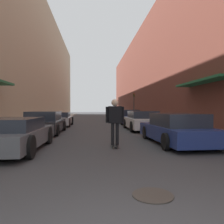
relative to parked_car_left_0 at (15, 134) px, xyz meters
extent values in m
plane|color=#38383A|center=(3.04, 15.66, -0.57)|extent=(120.43, 120.43, 0.00)
cube|color=#A3A099|center=(-1.95, 21.14, -0.51)|extent=(1.80, 54.74, 0.12)
cube|color=#A3A099|center=(8.03, 21.14, -0.51)|extent=(1.80, 54.74, 0.12)
cube|color=tan|center=(-4.85, 21.14, 6.80)|extent=(4.00, 54.74, 14.74)
cube|color=brown|center=(10.93, 21.14, 5.46)|extent=(4.00, 54.74, 12.07)
cube|color=#1E6038|center=(8.53, 3.35, 2.33)|extent=(1.00, 4.80, 0.12)
cube|color=#515459|center=(0.00, 0.05, -0.11)|extent=(1.88, 4.44, 0.55)
cube|color=#232833|center=(0.00, -0.17, 0.37)|extent=(1.63, 2.32, 0.40)
cylinder|color=black|center=(-0.88, 1.42, -0.22)|extent=(0.18, 0.70, 0.70)
cylinder|color=black|center=(0.88, 1.42, -0.22)|extent=(0.18, 0.70, 0.70)
cylinder|color=black|center=(0.88, -1.32, -0.22)|extent=(0.18, 0.70, 0.70)
cube|color=#232326|center=(-0.09, 5.38, -0.11)|extent=(1.92, 4.74, 0.60)
cube|color=#232833|center=(-0.09, 5.15, 0.46)|extent=(1.68, 2.47, 0.54)
cylinder|color=black|center=(-1.01, 6.85, -0.26)|extent=(0.18, 0.62, 0.62)
cylinder|color=black|center=(0.83, 6.85, -0.26)|extent=(0.18, 0.62, 0.62)
cylinder|color=black|center=(-1.01, 3.92, -0.26)|extent=(0.18, 0.62, 0.62)
cylinder|color=black|center=(0.83, 3.92, -0.26)|extent=(0.18, 0.62, 0.62)
cube|color=#B7B7BC|center=(-0.05, 10.72, -0.10)|extent=(1.98, 4.31, 0.56)
cube|color=#232833|center=(-0.05, 10.51, 0.38)|extent=(1.72, 2.25, 0.40)
cylinder|color=black|center=(-0.99, 12.04, -0.22)|extent=(0.18, 0.70, 0.70)
cylinder|color=black|center=(0.88, 12.04, -0.22)|extent=(0.18, 0.70, 0.70)
cylinder|color=black|center=(-0.99, 9.40, -0.22)|extent=(0.18, 0.70, 0.70)
cylinder|color=black|center=(0.88, 9.40, -0.22)|extent=(0.18, 0.70, 0.70)
cube|color=navy|center=(6.17, 1.03, -0.11)|extent=(1.99, 4.74, 0.58)
cube|color=#232833|center=(6.17, 0.80, 0.44)|extent=(1.70, 2.49, 0.51)
cylinder|color=black|center=(5.26, 2.49, -0.26)|extent=(0.18, 0.62, 0.62)
cylinder|color=black|center=(7.09, 2.49, -0.26)|extent=(0.18, 0.62, 0.62)
cylinder|color=black|center=(5.26, -0.42, -0.26)|extent=(0.18, 0.62, 0.62)
cylinder|color=black|center=(7.09, -0.42, -0.26)|extent=(0.18, 0.62, 0.62)
cube|color=silver|center=(6.07, 6.81, -0.07)|extent=(1.92, 4.49, 0.65)
cube|color=#232833|center=(6.07, 6.58, 0.49)|extent=(1.69, 2.34, 0.47)
cylinder|color=black|center=(5.14, 8.20, -0.24)|extent=(0.18, 0.67, 0.67)
cylinder|color=black|center=(7.01, 8.20, -0.24)|extent=(0.18, 0.67, 0.67)
cylinder|color=black|center=(5.14, 5.42, -0.24)|extent=(0.18, 0.67, 0.67)
cylinder|color=black|center=(7.01, 5.42, -0.24)|extent=(0.18, 0.67, 0.67)
cube|color=navy|center=(6.17, 12.75, -0.07)|extent=(1.78, 4.62, 0.66)
cube|color=#232833|center=(6.17, 12.52, 0.52)|extent=(1.55, 2.41, 0.51)
cylinder|color=black|center=(5.32, 14.18, -0.25)|extent=(0.18, 0.64, 0.64)
cylinder|color=black|center=(7.02, 14.18, -0.25)|extent=(0.18, 0.64, 0.64)
cylinder|color=black|center=(5.32, 11.33, -0.25)|extent=(0.18, 0.64, 0.64)
cylinder|color=black|center=(7.02, 11.33, -0.25)|extent=(0.18, 0.64, 0.64)
cube|color=black|center=(5.99, 18.45, -0.10)|extent=(1.80, 4.28, 0.56)
cube|color=#232833|center=(5.99, 18.24, 0.39)|extent=(1.56, 2.24, 0.43)
cylinder|color=black|center=(5.15, 19.77, -0.22)|extent=(0.18, 0.71, 0.71)
cylinder|color=black|center=(6.83, 19.77, -0.22)|extent=(0.18, 0.71, 0.71)
cylinder|color=black|center=(5.15, 17.13, -0.22)|extent=(0.18, 0.71, 0.71)
cylinder|color=black|center=(6.83, 17.13, -0.22)|extent=(0.18, 0.71, 0.71)
cube|color=black|center=(6.19, 24.17, -0.06)|extent=(1.75, 4.14, 0.66)
cube|color=#232833|center=(6.19, 23.96, 0.49)|extent=(1.52, 2.16, 0.45)
cylinder|color=black|center=(5.35, 25.44, -0.25)|extent=(0.18, 0.65, 0.65)
cylinder|color=black|center=(7.03, 25.44, -0.25)|extent=(0.18, 0.65, 0.65)
cylinder|color=black|center=(5.35, 22.89, -0.25)|extent=(0.18, 0.65, 0.65)
cylinder|color=black|center=(7.03, 22.89, -0.25)|extent=(0.18, 0.65, 0.65)
cube|color=black|center=(3.55, 0.39, -0.51)|extent=(0.20, 0.78, 0.02)
cylinder|color=beige|center=(3.47, 0.64, -0.55)|extent=(0.03, 0.06, 0.06)
cylinder|color=beige|center=(3.62, 0.64, -0.55)|extent=(0.03, 0.06, 0.06)
cylinder|color=beige|center=(3.47, 0.14, -0.55)|extent=(0.03, 0.06, 0.06)
cylinder|color=beige|center=(3.62, 0.14, -0.55)|extent=(0.03, 0.06, 0.06)
cylinder|color=black|center=(3.46, 0.39, -0.08)|extent=(0.13, 0.13, 0.84)
cylinder|color=black|center=(3.64, 0.39, -0.08)|extent=(0.13, 0.13, 0.84)
cube|color=black|center=(3.55, 0.39, 0.67)|extent=(0.50, 0.23, 0.65)
sphere|color=beige|center=(3.55, 0.39, 1.12)|extent=(0.27, 0.27, 0.27)
cylinder|color=black|center=(3.25, 0.39, 0.67)|extent=(0.10, 0.10, 0.61)
cylinder|color=black|center=(3.85, 0.39, 0.67)|extent=(0.10, 0.10, 0.61)
cylinder|color=#332D28|center=(3.71, -4.25, -0.57)|extent=(0.70, 0.70, 0.02)
cylinder|color=#2D2D2D|center=(7.72, 18.18, 1.15)|extent=(0.10, 0.10, 3.22)
cube|color=#332D0F|center=(7.72, 18.18, 2.54)|extent=(0.16, 0.16, 0.45)
sphere|color=red|center=(7.72, 18.09, 2.65)|extent=(0.11, 0.11, 0.11)
camera|label=1|loc=(2.69, -7.85, 0.91)|focal=35.00mm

